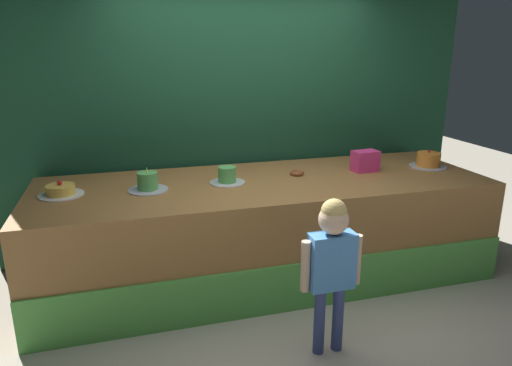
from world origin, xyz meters
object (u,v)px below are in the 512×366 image
cake_center_right (227,176)px  cake_center_left (148,183)px  donut (297,173)px  pink_box (365,161)px  cake_far_right (428,160)px  cake_far_left (61,191)px  child_figure (332,256)px

cake_center_right → cake_center_left: bearing=-177.5°
cake_center_right → donut: bearing=6.4°
pink_box → cake_center_left: cake_center_left is taller
pink_box → donut: bearing=176.5°
cake_far_right → cake_far_left: bearing=179.5°
donut → cake_far_right: cake_far_right is taller
cake_far_right → cake_center_right: bearing=180.0°
cake_center_left → child_figure: bearing=-48.0°
cake_center_left → cake_far_right: cake_center_left is taller
pink_box → cake_far_left: (-2.62, -0.01, -0.06)m
cake_center_left → cake_center_right: (0.65, 0.03, -0.00)m
donut → cake_center_right: 0.66m
cake_far_left → pink_box: bearing=0.1°
cake_far_left → cake_center_left: bearing=-4.8°
donut → cake_far_right: size_ratio=0.36×
cake_center_left → cake_center_right: cake_center_left is taller
donut → cake_center_left: (-1.31, -0.10, 0.04)m
donut → cake_far_left: 1.96m
child_figure → pink_box: (0.90, 1.24, 0.27)m
cake_far_left → cake_center_left: cake_center_left is taller
cake_far_left → cake_far_right: (3.27, -0.03, 0.03)m
pink_box → cake_far_right: pink_box is taller
cake_far_right → pink_box: bearing=176.9°
cake_far_left → cake_center_right: 1.31m
donut → cake_center_left: 1.31m
child_figure → donut: size_ratio=8.68×
pink_box → cake_center_right: bearing=-178.5°
child_figure → donut: child_figure is taller
pink_box → cake_center_left: bearing=-178.2°
pink_box → cake_far_left: pink_box is taller
pink_box → cake_center_left: (-1.96, -0.06, -0.03)m
child_figure → cake_center_left: size_ratio=3.36×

